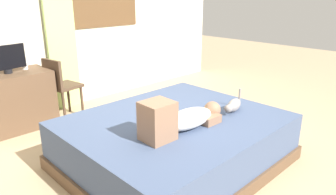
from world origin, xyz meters
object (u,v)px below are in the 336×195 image
object	(u,v)px
chair_by_desk	(60,84)
cat	(233,105)
desk	(15,101)
cup	(25,66)
bed	(175,141)
tv_monitor	(6,59)
person_lying	(181,118)

from	to	relation	value
chair_by_desk	cat	bearing A→B (deg)	-69.62
desk	cup	distance (m)	0.47
bed	chair_by_desk	xyz separation A→B (m)	(-0.26, 1.96, 0.26)
cat	tv_monitor	bearing A→B (deg)	121.07
cat	desk	world-z (taller)	desk
cup	chair_by_desk	xyz separation A→B (m)	(0.36, -0.19, -0.28)
desk	chair_by_desk	distance (m)	0.60
person_lying	cup	world-z (taller)	person_lying
person_lying	cat	bearing A→B (deg)	-4.68
bed	tv_monitor	bearing A→B (deg)	112.18
person_lying	tv_monitor	world-z (taller)	tv_monitor
bed	desk	size ratio (longest dim) A/B	2.33
bed	person_lying	distance (m)	0.46
cat	cup	world-z (taller)	cup
desk	bed	bearing A→B (deg)	-68.26
tv_monitor	chair_by_desk	xyz separation A→B (m)	(0.59, -0.12, -0.41)
chair_by_desk	bed	bearing A→B (deg)	-82.58
bed	desk	xyz separation A→B (m)	(-0.83, 2.08, 0.12)
tv_monitor	cup	xyz separation A→B (m)	(0.24, 0.07, -0.14)
cup	desk	bearing A→B (deg)	-161.47
tv_monitor	cup	bearing A→B (deg)	17.16
cup	bed	bearing A→B (deg)	-74.10
bed	person_lying	size ratio (longest dim) A/B	2.24
cat	chair_by_desk	world-z (taller)	chair_by_desk
bed	cup	distance (m)	2.30
cup	chair_by_desk	bearing A→B (deg)	-28.43
desk	cup	bearing A→B (deg)	18.53
desk	tv_monitor	world-z (taller)	tv_monitor
bed	tv_monitor	world-z (taller)	tv_monitor
person_lying	desk	xyz separation A→B (m)	(-0.68, 2.31, -0.25)
cat	desk	size ratio (longest dim) A/B	0.39
tv_monitor	chair_by_desk	size ratio (longest dim) A/B	0.56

